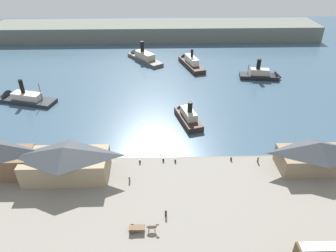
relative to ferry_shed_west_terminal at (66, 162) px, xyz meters
The scene contains 20 objects.
ground_plane 24.12m from the ferry_shed_west_terminal, 24.60° to the left, with size 320.00×320.00×0.00m, color #385166.
quay_promenade 25.08m from the ferry_shed_west_terminal, 29.73° to the right, with size 110.00×36.00×1.20m, color gray.
seawall_edge 22.79m from the ferry_shed_west_terminal, 16.14° to the left, with size 110.00×0.80×1.00m, color #666159.
ferry_shed_west_terminal is the anchor object (origin of this frame).
ferry_shed_customs_shed 59.95m from the ferry_shed_west_terminal, ahead, with size 17.86×8.56×7.64m.
street_tram 56.04m from the ferry_shed_west_terminal, 25.95° to the right, with size 9.53×2.97×4.31m.
horse_cart 25.27m from the ferry_shed_west_terminal, 42.51° to the right, with size 5.89×1.48×1.87m.
pedestrian_near_cart 26.91m from the ferry_shed_west_terminal, 29.90° to the right, with size 0.44×0.44×1.76m.
pedestrian_standing_center 15.49m from the ferry_shed_west_terminal, 10.11° to the right, with size 0.38×0.38×1.55m.
pedestrian_near_east_shed 47.21m from the ferry_shed_west_terminal, ahead, with size 0.42×0.42×1.69m.
mooring_post_center_west 17.88m from the ferry_shed_west_terminal, 14.20° to the left, with size 0.44×0.44×0.90m, color black.
mooring_post_east 40.74m from the ferry_shed_west_terminal, ahead, with size 0.44×0.44×0.90m, color black.
mooring_post_west 23.70m from the ferry_shed_west_terminal, 11.78° to the left, with size 0.44×0.44×0.90m, color black.
mooring_post_center_east 26.59m from the ferry_shed_west_terminal, ahead, with size 0.44×0.44×0.90m, color black.
ferry_approaching_east 87.96m from the ferry_shed_west_terminal, 42.43° to the left, with size 17.40×7.35×9.72m.
ferry_moored_west 50.30m from the ferry_shed_west_terminal, 123.16° to the left, with size 22.55×11.71×10.56m.
ferry_moored_east 84.48m from the ferry_shed_west_terminal, 80.39° to the left, with size 18.21×22.18×10.58m.
ferry_departing_north 83.46m from the ferry_shed_west_terminal, 64.43° to the left, with size 11.04×22.29×9.50m.
ferry_approaching_west 41.41m from the ferry_shed_west_terminal, 41.67° to the left, with size 8.51×16.22×8.66m.
far_headland 121.69m from the ferry_shed_west_terminal, 79.88° to the left, with size 180.00×24.00×8.00m, color #60665B.
Camera 1 is at (0.92, -67.04, 50.59)m, focal length 32.91 mm.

